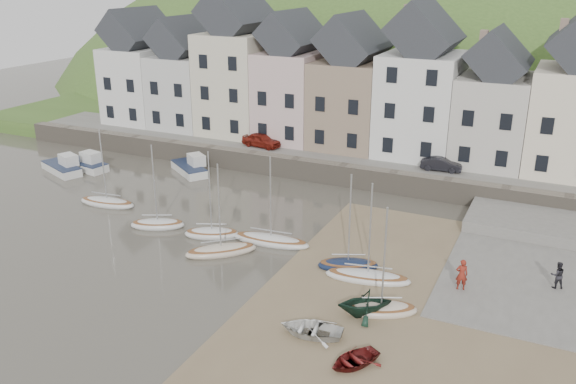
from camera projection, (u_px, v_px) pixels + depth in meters
The scene contains 26 objects.
ground at pixel (246, 268), 36.90m from camera, with size 160.00×160.00×0.00m, color #4A453A.
quay_land at pixel (392, 135), 63.79m from camera, with size 90.00×30.00×1.50m, color #406126.
quay_street at pixel (357, 157), 53.76m from camera, with size 70.00×7.00×0.10m, color slate.
seawall at pixel (343, 175), 51.01m from camera, with size 70.00×1.20×1.80m, color slate.
beach at pixel (424, 308), 32.49m from camera, with size 18.00×26.00×0.06m, color #766348.
slipway at pixel (517, 261), 37.66m from camera, with size 8.00×18.00×0.12m, color slate.
hillside at pixel (403, 205), 96.04m from camera, with size 134.40×84.00×84.00m.
townhouse_terrace at pixel (391, 87), 54.02m from camera, with size 61.05×8.00×13.93m.
sailboat_0 at pixel (107, 202), 46.70m from camera, with size 4.87×2.04×6.32m.
sailboat_1 at pixel (158, 224), 42.69m from camera, with size 4.12×3.00×6.32m.
sailboat_2 at pixel (221, 250), 38.67m from camera, with size 4.48×4.22×6.32m.
sailboat_3 at pixel (212, 233), 41.20m from camera, with size 4.06×2.87×6.32m.
sailboat_4 at pixel (271, 240), 40.13m from camera, with size 5.51×1.99×6.32m.
sailboat_5 at pixel (348, 265), 36.78m from camera, with size 4.02×2.87×6.32m.
sailboat_6 at pixel (368, 277), 35.34m from camera, with size 5.27×2.42×6.32m.
sailboat_7 at pixel (381, 309), 31.96m from camera, with size 4.15×2.99×6.32m.
motorboat_0 at pixel (86, 163), 55.09m from camera, with size 5.15×2.62×1.70m.
motorboat_1 at pixel (63, 166), 54.23m from camera, with size 5.21×3.42×1.70m.
motorboat_2 at pixel (191, 167), 54.13m from camera, with size 4.90×4.13×1.70m.
rowboat_white at pixel (311, 329), 29.97m from camera, with size 2.28×3.19×0.66m, color silver.
rowboat_green at pixel (365, 302), 31.51m from camera, with size 2.50×2.89×1.52m, color black.
rowboat_red at pixel (354, 359), 27.69m from camera, with size 1.86×2.61×0.54m, color maroon.
person_red at pixel (462, 274), 33.92m from camera, with size 0.68×0.45×1.87m, color maroon.
person_dark at pixel (558, 275), 34.13m from camera, with size 0.79×0.61×1.62m, color black.
car_left at pixel (261, 140), 56.32m from camera, with size 1.53×3.80×1.30m, color maroon.
car_right at pixel (441, 164), 49.63m from camera, with size 1.16×3.34×1.10m, color black.
Camera 1 is at (16.38, -28.75, 17.18)m, focal length 37.46 mm.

